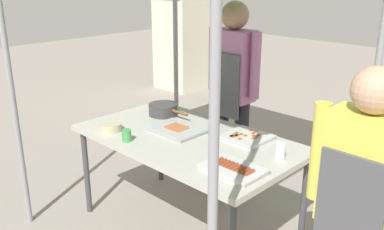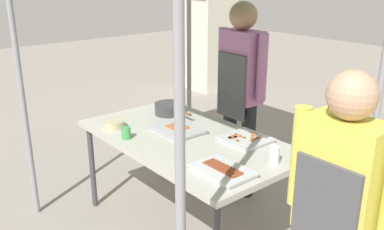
{
  "view_description": "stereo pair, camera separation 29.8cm",
  "coord_description": "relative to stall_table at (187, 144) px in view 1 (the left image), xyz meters",
  "views": [
    {
      "loc": [
        1.97,
        -1.97,
        1.87
      ],
      "look_at": [
        0.0,
        0.05,
        0.9
      ],
      "focal_mm": 39.58,
      "sensor_mm": 36.0,
      "label": 1
    },
    {
      "loc": [
        2.17,
        -1.75,
        1.87
      ],
      "look_at": [
        0.0,
        0.05,
        0.9
      ],
      "focal_mm": 39.58,
      "sensor_mm": 36.0,
      "label": 2
    }
  ],
  "objects": [
    {
      "name": "cooking_wok",
      "position": [
        -0.47,
        0.2,
        0.1
      ],
      "size": [
        0.39,
        0.23,
        0.09
      ],
      "color": "#38383A",
      "rests_on": "stall_table"
    },
    {
      "name": "ground_plane",
      "position": [
        0.0,
        0.0,
        -0.7
      ],
      "size": [
        18.0,
        18.0,
        0.0
      ],
      "primitive_type": "plane",
      "color": "gray"
    },
    {
      "name": "tray_pork_links",
      "position": [
        0.58,
        -0.2,
        0.07
      ],
      "size": [
        0.36,
        0.24,
        0.05
      ],
      "color": "silver",
      "rests_on": "stall_table"
    },
    {
      "name": "stall_table",
      "position": [
        0.0,
        0.0,
        0.0
      ],
      "size": [
        1.6,
        0.9,
        0.75
      ],
      "color": "#B7B2A8",
      "rests_on": "ground"
    },
    {
      "name": "drink_cup_near_edge",
      "position": [
        -0.24,
        -0.35,
        0.09
      ],
      "size": [
        0.06,
        0.06,
        0.08
      ],
      "primitive_type": "cylinder",
      "color": "#3F994C",
      "rests_on": "stall_table"
    },
    {
      "name": "vendor_woman",
      "position": [
        -0.17,
        0.71,
        0.28
      ],
      "size": [
        0.52,
        0.23,
        1.64
      ],
      "rotation": [
        0.0,
        0.0,
        3.14
      ],
      "color": "black",
      "rests_on": "ground"
    },
    {
      "name": "neighbor_stall_right",
      "position": [
        -2.97,
        2.83,
        0.34
      ],
      "size": [
        0.71,
        0.66,
        2.06
      ],
      "color": "beige",
      "rests_on": "ground"
    },
    {
      "name": "customer_nearby",
      "position": [
        1.34,
        -0.24,
        0.18
      ],
      "size": [
        0.52,
        0.22,
        1.5
      ],
      "color": "black",
      "rests_on": "ground"
    },
    {
      "name": "drink_cup_by_wok",
      "position": [
        0.68,
        0.13,
        0.11
      ],
      "size": [
        0.06,
        0.06,
        0.11
      ],
      "primitive_type": "cylinder",
      "color": "white",
      "rests_on": "stall_table"
    },
    {
      "name": "tray_grilled_sausages",
      "position": [
        -0.12,
        0.01,
        0.07
      ],
      "size": [
        0.38,
        0.28,
        0.05
      ],
      "color": "#ADADB2",
      "rests_on": "stall_table"
    },
    {
      "name": "tray_meat_skewers",
      "position": [
        0.33,
        0.25,
        0.07
      ],
      "size": [
        0.3,
        0.29,
        0.04
      ],
      "color": "silver",
      "rests_on": "stall_table"
    },
    {
      "name": "condiment_bowl",
      "position": [
        -0.48,
        -0.31,
        0.08
      ],
      "size": [
        0.15,
        0.15,
        0.06
      ],
      "primitive_type": "cylinder",
      "color": "#BFB28C",
      "rests_on": "stall_table"
    }
  ]
}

